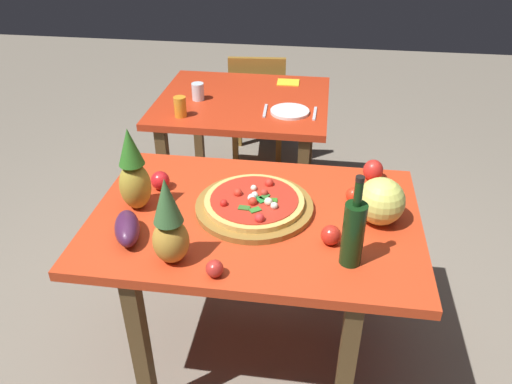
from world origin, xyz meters
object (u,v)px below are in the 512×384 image
object	(u,v)px
fork_utensil	(265,111)
melon	(381,201)
pineapple_right	(133,173)
bell_pepper	(373,170)
pineapple_left	(169,225)
drinking_glass_water	(198,92)
pizza_board	(254,207)
drinking_glass_juice	(180,107)
background_table	(243,115)
wine_bottle	(353,232)
tomato_by_bottle	(160,180)
display_table	(255,234)
tomato_near_board	(215,269)
tomato_at_corner	(353,195)
knife_utensil	(315,114)
napkin_folded	(288,82)
pizza	(254,201)
eggplant	(127,228)
dining_chair	(258,102)
tomato_beside_pepper	(331,235)
dinner_plate	(290,111)

from	to	relation	value
fork_utensil	melon	bearing A→B (deg)	-63.17
pineapple_right	bell_pepper	bearing A→B (deg)	20.67
pineapple_left	drinking_glass_water	bearing A→B (deg)	100.18
pizza_board	pineapple_left	distance (m)	0.44
drinking_glass_juice	background_table	bearing A→B (deg)	45.67
wine_bottle	tomato_by_bottle	xyz separation A→B (m)	(-0.79, 0.37, -0.09)
display_table	pineapple_right	xyz separation A→B (m)	(-0.48, -0.01, 0.25)
bell_pepper	tomato_near_board	xyz separation A→B (m)	(-0.55, -0.72, -0.01)
melon	tomato_at_corner	size ratio (longest dim) A/B	2.93
wine_bottle	knife_utensil	world-z (taller)	wine_bottle
napkin_folded	bell_pepper	bearing A→B (deg)	-67.81
pizza	tomato_at_corner	bearing A→B (deg)	16.27
melon	knife_utensil	size ratio (longest dim) A/B	1.02
tomato_near_board	tomato_at_corner	distance (m)	0.70
pineapple_right	tomato_by_bottle	xyz separation A→B (m)	(0.05, 0.15, -0.12)
eggplant	melon	bearing A→B (deg)	14.58
tomato_near_board	wine_bottle	bearing A→B (deg)	16.78
melon	bell_pepper	xyz separation A→B (m)	(-0.01, 0.32, -0.05)
dining_chair	fork_utensil	world-z (taller)	dining_chair
knife_utensil	tomato_beside_pepper	bearing A→B (deg)	-83.62
tomato_near_board	tomato_at_corner	bearing A→B (deg)	48.23
dining_chair	drinking_glass_water	world-z (taller)	drinking_glass_water
drinking_glass_water	dinner_plate	world-z (taller)	drinking_glass_water
dining_chair	background_table	bearing A→B (deg)	85.53
background_table	drinking_glass_water	size ratio (longest dim) A/B	10.11
pizza	fork_utensil	bearing A→B (deg)	94.71
background_table	tomato_by_bottle	bearing A→B (deg)	-99.75
background_table	pizza_board	bearing A→B (deg)	-78.44
fork_utensil	knife_utensil	bearing A→B (deg)	-2.78
pizza_board	knife_utensil	world-z (taller)	pizza_board
pineapple_left	drinking_glass_juice	distance (m)	1.24
drinking_glass_juice	fork_utensil	bearing A→B (deg)	16.27
pineapple_left	drinking_glass_juice	xyz separation A→B (m)	(-0.30, 1.20, -0.09)
drinking_glass_juice	knife_utensil	xyz separation A→B (m)	(0.73, 0.13, -0.05)
pizza	bell_pepper	xyz separation A→B (m)	(0.48, 0.31, 0.00)
eggplant	drinking_glass_juice	xyz separation A→B (m)	(-0.10, 1.10, 0.01)
eggplant	tomato_near_board	xyz separation A→B (m)	(0.36, -0.16, -0.01)
pineapple_left	napkin_folded	xyz separation A→B (m)	(0.25, 1.81, -0.14)
background_table	tomato_beside_pepper	bearing A→B (deg)	-67.90
background_table	drinking_glass_juice	bearing A→B (deg)	-134.33
display_table	melon	distance (m)	0.51
background_table	pizza_board	world-z (taller)	pizza_board
melon	eggplant	size ratio (longest dim) A/B	0.92
background_table	drinking_glass_water	bearing A→B (deg)	-168.27
bell_pepper	drinking_glass_juice	xyz separation A→B (m)	(-1.02, 0.54, 0.01)
background_table	napkin_folded	xyz separation A→B (m)	(0.25, 0.31, 0.11)
wine_bottle	dinner_plate	world-z (taller)	wine_bottle
bell_pepper	fork_utensil	bearing A→B (deg)	129.77
pizza_board	tomato_at_corner	xyz separation A→B (m)	(0.39, 0.11, 0.02)
drinking_glass_water	knife_utensil	size ratio (longest dim) A/B	0.56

